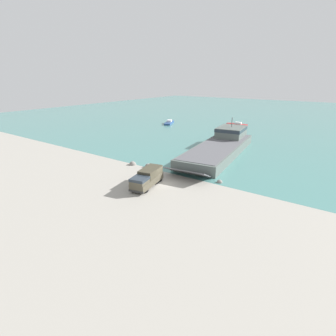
{
  "coord_description": "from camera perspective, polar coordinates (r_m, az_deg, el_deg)",
  "views": [
    {
      "loc": [
        24.16,
        -32.61,
        16.69
      ],
      "look_at": [
        -0.44,
        2.16,
        1.88
      ],
      "focal_mm": 28.0,
      "sensor_mm": 36.0,
      "label": 1
    }
  ],
  "objects": [
    {
      "name": "shoreline_rock_b",
      "position": [
        53.24,
        -7.69,
        0.72
      ],
      "size": [
        1.4,
        1.4,
        1.4
      ],
      "primitive_type": "sphere",
      "color": "gray",
      "rests_on": "ground_plane"
    },
    {
      "name": "landing_craft",
      "position": [
        62.57,
        11.53,
        4.89
      ],
      "size": [
        12.37,
        34.64,
        7.09
      ],
      "rotation": [
        0.0,
        0.0,
        0.12
      ],
      "color": "#56605B",
      "rests_on": "ground_plane"
    },
    {
      "name": "moored_boat_b",
      "position": [
        100.83,
        0.24,
        9.9
      ],
      "size": [
        5.46,
        8.49,
        1.33
      ],
      "rotation": [
        0.0,
        0.0,
        3.56
      ],
      "color": "navy",
      "rests_on": "ground_plane"
    },
    {
      "name": "ground_plane",
      "position": [
        43.88,
        -1.16,
        -3.19
      ],
      "size": [
        240.0,
        240.0,
        0.0
      ],
      "primitive_type": "plane",
      "color": "#9E998E"
    },
    {
      "name": "shoreline_rock_c",
      "position": [
        44.76,
        11.16,
        -3.1
      ],
      "size": [
        0.96,
        0.96,
        0.96
      ],
      "primitive_type": "sphere",
      "color": "gray",
      "rests_on": "ground_plane"
    },
    {
      "name": "soldier_on_ramp",
      "position": [
        44.85,
        -5.5,
        -1.43
      ],
      "size": [
        0.37,
        0.49,
        1.7
      ],
      "rotation": [
        0.0,
        0.0,
        5.94
      ],
      "color": "#475638",
      "rests_on": "ground_plane"
    },
    {
      "name": "military_truck",
      "position": [
        42.08,
        -4.6,
        -2.15
      ],
      "size": [
        3.87,
        7.57,
        2.69
      ],
      "rotation": [
        0.0,
        0.0,
        -1.37
      ],
      "color": "#4C4738",
      "rests_on": "ground_plane"
    },
    {
      "name": "shoreline_rock_a",
      "position": [
        51.55,
        -4.3,
        0.23
      ],
      "size": [
        1.39,
        1.39,
        1.39
      ],
      "primitive_type": "sphere",
      "color": "gray",
      "rests_on": "ground_plane"
    },
    {
      "name": "moored_boat_a",
      "position": [
        99.95,
        14.78,
        9.18
      ],
      "size": [
        7.46,
        2.26,
        1.27
      ],
      "rotation": [
        0.0,
        0.0,
        1.6
      ],
      "color": "#B22323",
      "rests_on": "ground_plane"
    },
    {
      "name": "water_surface",
      "position": [
        130.44,
        24.7,
        10.11
      ],
      "size": [
        240.0,
        180.0,
        0.01
      ],
      "primitive_type": "cube",
      "color": "#477F7A",
      "rests_on": "ground_plane"
    }
  ]
}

